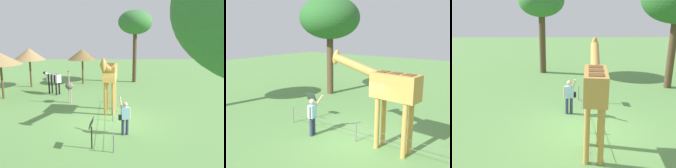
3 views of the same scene
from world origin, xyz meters
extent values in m
plane|color=#60934C|center=(0.00, 0.00, 0.00)|extent=(60.00, 60.00, 0.00)
cylinder|color=#C69347|center=(-0.91, 0.15, 0.98)|extent=(0.18, 0.18, 1.96)
cylinder|color=#C69347|center=(-0.96, -0.28, 0.98)|extent=(0.18, 0.18, 1.96)
cylinder|color=#C69347|center=(-2.00, 0.27, 0.98)|extent=(0.18, 0.18, 1.96)
cylinder|color=#C69347|center=(-2.05, -0.16, 0.98)|extent=(0.18, 0.18, 1.96)
cube|color=#C69347|center=(-1.48, -0.01, 2.41)|extent=(1.77, 0.88, 0.90)
cube|color=brown|center=(-0.98, -0.06, 2.87)|extent=(0.41, 0.48, 0.02)
cube|color=brown|center=(-1.48, -0.01, 2.87)|extent=(0.41, 0.48, 0.02)
cube|color=brown|center=(-1.98, 0.05, 2.87)|extent=(0.41, 0.48, 0.02)
cylinder|color=#C69347|center=(0.21, -0.19, 2.95)|extent=(2.30, 0.57, 0.85)
ellipsoid|color=#C69347|center=(1.31, -0.31, 3.22)|extent=(0.45, 0.30, 0.69)
cylinder|color=brown|center=(1.31, -0.25, 3.40)|extent=(0.05, 0.05, 0.14)
cylinder|color=brown|center=(1.31, -0.37, 3.40)|extent=(0.05, 0.05, 0.14)
cylinder|color=navy|center=(1.80, 0.59, 0.39)|extent=(0.14, 0.14, 0.78)
cylinder|color=navy|center=(1.77, 0.79, 0.39)|extent=(0.14, 0.14, 0.78)
cube|color=#8CBFE0|center=(1.79, 0.69, 1.06)|extent=(0.30, 0.40, 0.55)
sphere|color=#D8AD8C|center=(1.79, 0.69, 1.47)|extent=(0.22, 0.22, 0.22)
cylinder|color=#D8AD8C|center=(1.56, 0.49, 1.51)|extent=(0.38, 0.14, 0.50)
cylinder|color=#D8AD8C|center=(1.75, 0.90, 1.05)|extent=(0.08, 0.08, 0.50)
cube|color=black|center=(1.87, 0.48, 0.88)|extent=(0.15, 0.22, 0.24)
cylinder|color=brown|center=(5.57, -5.34, 1.96)|extent=(0.43, 0.43, 3.92)
ellipsoid|color=#2D662D|center=(5.57, -5.34, 5.12)|extent=(3.98, 3.98, 2.78)
cylinder|color=black|center=(3.17, -0.75, 0.47)|extent=(0.06, 0.06, 0.95)
cube|color=#333D38|center=(3.17, -0.75, 1.13)|extent=(0.56, 0.21, 0.38)
cylinder|color=slate|center=(0.00, 0.14, 0.38)|extent=(0.05, 0.05, 0.75)
cylinder|color=slate|center=(3.50, 0.14, 0.38)|extent=(0.05, 0.05, 0.75)
cube|color=slate|center=(0.00, 0.14, 0.64)|extent=(7.00, 0.01, 0.01)
cube|color=slate|center=(0.00, 0.14, 0.34)|extent=(7.00, 0.01, 0.01)
camera|label=1|loc=(12.29, 0.02, 4.71)|focal=38.56mm
camera|label=2|loc=(-4.88, 7.96, 4.32)|focal=40.13mm
camera|label=3|loc=(-8.81, 1.04, 4.75)|focal=40.49mm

